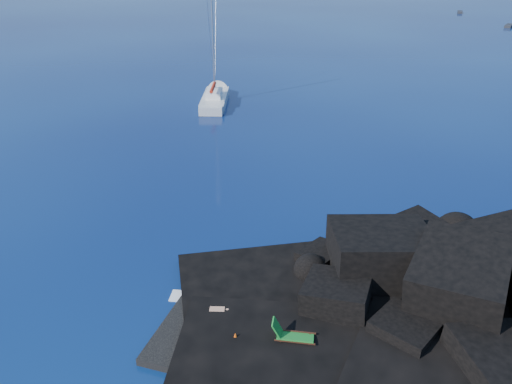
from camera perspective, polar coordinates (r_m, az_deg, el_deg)
ground at (r=24.05m, az=-11.41°, el=-15.49°), size 400.00×400.00×0.00m
headland at (r=25.46m, az=20.77°, el=-14.22°), size 24.00×24.00×3.60m
beach at (r=23.32m, az=-0.19°, el=-16.43°), size 9.08×6.86×0.70m
surf_foam at (r=26.69m, az=2.83°, el=-10.14°), size 10.00×8.00×0.06m
sailboat at (r=57.32m, az=-4.71°, el=10.07°), size 4.81×12.89×13.23m
deck_chair at (r=22.24m, az=4.54°, el=-15.72°), size 1.84×0.87×1.24m
towel at (r=24.12m, az=-4.46°, el=-13.65°), size 2.15×1.27×0.05m
sunbather at (r=24.02m, az=-4.47°, el=-13.36°), size 1.98×0.78×0.26m
marker_cone at (r=22.54m, az=-2.37°, el=-16.26°), size 0.41×0.41×0.48m
distant_boat_a at (r=152.57m, az=22.26°, el=18.40°), size 1.79×4.15×0.54m
distant_boat_b at (r=128.95m, az=26.91°, el=16.45°), size 2.85×4.50×0.58m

